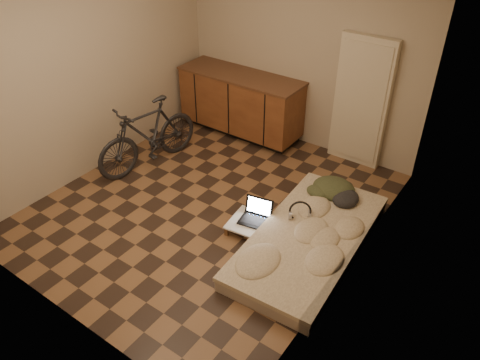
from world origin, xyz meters
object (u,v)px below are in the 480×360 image
Objects in this scene: futon at (309,240)px; laptop at (256,216)px; bicycle at (147,132)px; lap_desk at (261,226)px.

laptop is (-0.63, -0.06, 0.07)m from futon.
bicycle reaches higher than lap_desk.
laptop is (1.87, -0.27, -0.34)m from bicycle.
futon is at bearing -5.64° from laptop.
laptop reaches higher than futon.
bicycle is at bearing 160.91° from laptop.
lap_desk is 0.13m from laptop.
bicycle is 0.72× the size of futon.
bicycle reaches higher than laptop.
laptop is at bearing 143.89° from lap_desk.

